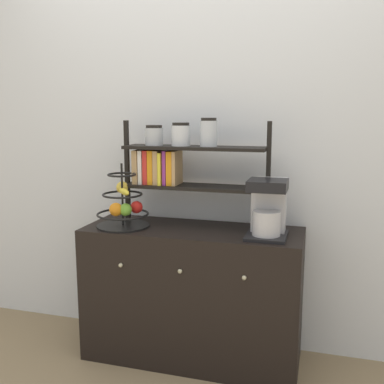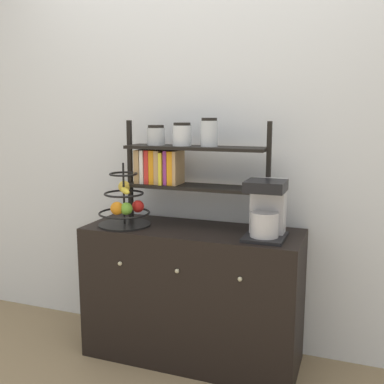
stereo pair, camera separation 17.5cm
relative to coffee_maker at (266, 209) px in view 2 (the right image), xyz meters
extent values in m
plane|color=#847051|center=(-0.43, -0.19, -0.94)|extent=(12.00, 12.00, 0.00)
cube|color=silver|center=(-0.43, 0.31, 0.36)|extent=(7.00, 0.05, 2.60)
cube|color=black|center=(-0.43, 0.04, -0.54)|extent=(1.24, 0.45, 0.78)
sphere|color=#B2AD8C|center=(-0.77, -0.20, -0.33)|extent=(0.02, 0.02, 0.02)
sphere|color=#B2AD8C|center=(-0.43, -0.20, -0.33)|extent=(0.02, 0.02, 0.02)
sphere|color=#B2AD8C|center=(-0.09, -0.20, -0.33)|extent=(0.02, 0.02, 0.02)
cube|color=black|center=(0.00, -0.02, -0.14)|extent=(0.21, 0.25, 0.02)
cube|color=#B7B7BC|center=(0.00, 0.04, 0.01)|extent=(0.18, 0.10, 0.29)
cylinder|color=#B7B7BC|center=(0.00, -0.05, -0.07)|extent=(0.15, 0.15, 0.13)
cube|color=black|center=(0.00, -0.04, 0.13)|extent=(0.20, 0.20, 0.06)
cylinder|color=black|center=(-0.83, -0.03, -0.15)|extent=(0.30, 0.30, 0.01)
cylinder|color=black|center=(-0.83, -0.03, 0.04)|extent=(0.01, 0.01, 0.36)
torus|color=black|center=(-0.83, -0.03, -0.08)|extent=(0.30, 0.30, 0.01)
torus|color=black|center=(-0.83, -0.03, 0.04)|extent=(0.23, 0.23, 0.01)
torus|color=black|center=(-0.83, -0.03, 0.15)|extent=(0.16, 0.16, 0.01)
sphere|color=red|center=(-0.76, 0.01, -0.04)|extent=(0.07, 0.07, 0.07)
sphere|color=#6BAD33|center=(-0.79, -0.07, -0.04)|extent=(0.07, 0.07, 0.07)
sphere|color=orange|center=(-0.84, -0.09, -0.04)|extent=(0.08, 0.08, 0.08)
ellipsoid|color=yellow|center=(-0.80, -0.05, 0.06)|extent=(0.13, 0.14, 0.04)
sphere|color=gold|center=(-0.84, 0.01, 0.07)|extent=(0.07, 0.07, 0.07)
cube|color=black|center=(-0.85, 0.10, 0.15)|extent=(0.02, 0.02, 0.61)
cube|color=black|center=(-0.02, 0.10, 0.15)|extent=(0.02, 0.02, 0.61)
cube|color=black|center=(-0.43, 0.10, 0.08)|extent=(0.81, 0.20, 0.02)
cube|color=black|center=(-0.43, 0.10, 0.30)|extent=(0.81, 0.20, 0.02)
cube|color=tan|center=(-0.78, 0.10, 0.18)|extent=(0.03, 0.15, 0.20)
cube|color=white|center=(-0.74, 0.10, 0.18)|extent=(0.02, 0.14, 0.20)
cube|color=red|center=(-0.71, 0.10, 0.18)|extent=(0.03, 0.13, 0.20)
cube|color=orange|center=(-0.68, 0.10, 0.18)|extent=(0.03, 0.13, 0.20)
cube|color=tan|center=(-0.65, 0.10, 0.18)|extent=(0.03, 0.15, 0.20)
cube|color=yellow|center=(-0.62, 0.10, 0.18)|extent=(0.02, 0.16, 0.19)
cube|color=#8C338C|center=(-0.60, 0.10, 0.18)|extent=(0.02, 0.13, 0.20)
cube|color=orange|center=(-0.57, 0.10, 0.18)|extent=(0.03, 0.13, 0.19)
cube|color=tan|center=(-0.54, 0.10, 0.18)|extent=(0.02, 0.15, 0.20)
cylinder|color=#ADB2B7|center=(-0.68, 0.10, 0.36)|extent=(0.10, 0.10, 0.10)
cylinder|color=black|center=(-0.68, 0.10, 0.42)|extent=(0.09, 0.09, 0.02)
cylinder|color=silver|center=(-0.52, 0.10, 0.37)|extent=(0.11, 0.11, 0.12)
cylinder|color=black|center=(-0.52, 0.10, 0.43)|extent=(0.10, 0.10, 0.02)
cylinder|color=silver|center=(-0.35, 0.10, 0.38)|extent=(0.10, 0.10, 0.14)
cylinder|color=black|center=(-0.35, 0.10, 0.46)|extent=(0.09, 0.09, 0.02)
camera|label=1|loc=(0.26, -2.34, 0.49)|focal=42.00mm
camera|label=2|loc=(0.43, -2.29, 0.49)|focal=42.00mm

